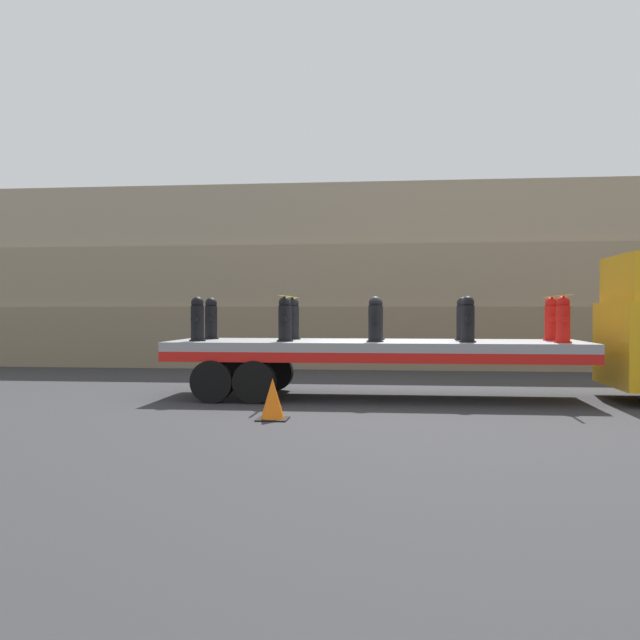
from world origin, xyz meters
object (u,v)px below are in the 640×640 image
object	(u,v)px
fire_hydrant_black_near_0	(197,319)
fire_hydrant_red_far_4	(551,319)
fire_hydrant_black_far_3	(463,319)
fire_hydrant_black_far_1	(293,319)
fire_hydrant_black_near_1	(285,320)
fire_hydrant_black_far_0	(211,319)
flatbed_trailer	(353,351)
traffic_cone	(273,399)
fire_hydrant_black_near_3	(468,320)
fire_hydrant_black_near_2	(375,320)
fire_hydrant_black_far_2	(377,319)
fire_hydrant_red_near_4	(563,320)

from	to	relation	value
fire_hydrant_black_near_0	fire_hydrant_red_far_4	distance (m)	7.47
fire_hydrant_black_far_3	fire_hydrant_black_far_1	bearing A→B (deg)	180.00
fire_hydrant_black_near_1	fire_hydrant_red_far_4	size ratio (longest dim) A/B	1.00
fire_hydrant_black_near_0	fire_hydrant_black_far_1	world-z (taller)	same
fire_hydrant_black_far_0	fire_hydrant_black_near_1	size ratio (longest dim) A/B	1.00
fire_hydrant_black_far_1	fire_hydrant_black_far_3	bearing A→B (deg)	0.00
flatbed_trailer	traffic_cone	world-z (taller)	flatbed_trailer
fire_hydrant_black_far_1	fire_hydrant_black_near_3	bearing A→B (deg)	-16.38
flatbed_trailer	fire_hydrant_black_far_1	world-z (taller)	fire_hydrant_black_far_1
fire_hydrant_black_near_0	fire_hydrant_black_far_3	world-z (taller)	same
fire_hydrant_black_near_2	flatbed_trailer	bearing A→B (deg)	131.20
fire_hydrant_red_far_4	traffic_cone	world-z (taller)	fire_hydrant_red_far_4
fire_hydrant_black_far_1	fire_hydrant_black_near_2	world-z (taller)	same
fire_hydrant_red_far_4	fire_hydrant_black_near_1	bearing A→B (deg)	-168.91
fire_hydrant_black_far_2	traffic_cone	distance (m)	4.29
fire_hydrant_black_far_2	flatbed_trailer	bearing A→B (deg)	-131.20
fire_hydrant_black_far_2	fire_hydrant_black_far_0	bearing A→B (deg)	180.00
fire_hydrant_black_far_3	fire_hydrant_black_near_0	bearing A→B (deg)	-168.91
fire_hydrant_black_far_0	fire_hydrant_red_near_4	xyz separation A→B (m)	(7.39, -1.09, 0.00)
fire_hydrant_black_near_1	fire_hydrant_red_near_4	world-z (taller)	same
fire_hydrant_black_far_0	fire_hydrant_red_far_4	bearing A→B (deg)	0.00
fire_hydrant_black_far_2	fire_hydrant_red_near_4	distance (m)	3.85
fire_hydrant_black_far_1	fire_hydrant_black_far_3	distance (m)	3.69
fire_hydrant_black_near_2	fire_hydrant_red_far_4	size ratio (longest dim) A/B	1.00
fire_hydrant_black_far_1	fire_hydrant_black_near_1	bearing A→B (deg)	-90.00
flatbed_trailer	fire_hydrant_black_far_2	xyz separation A→B (m)	(0.48, 0.54, 0.67)
fire_hydrant_black_near_0	fire_hydrant_black_far_2	bearing A→B (deg)	16.38
fire_hydrant_black_far_1	fire_hydrant_black_near_3	xyz separation A→B (m)	(3.69, -1.09, 0.00)
fire_hydrant_black_near_2	traffic_cone	xyz separation A→B (m)	(-1.63, -2.66, -1.31)
fire_hydrant_black_near_1	fire_hydrant_black_far_3	distance (m)	3.85
flatbed_trailer	fire_hydrant_black_far_0	world-z (taller)	fire_hydrant_black_far_0
fire_hydrant_black_near_3	fire_hydrant_red_near_4	distance (m)	1.85
fire_hydrant_black_far_3	fire_hydrant_red_far_4	size ratio (longest dim) A/B	1.00
flatbed_trailer	fire_hydrant_red_near_4	distance (m)	4.26
fire_hydrant_red_near_4	traffic_cone	xyz separation A→B (m)	(-5.32, -2.66, -1.31)
flatbed_trailer	fire_hydrant_black_near_1	world-z (taller)	fire_hydrant_black_near_1
flatbed_trailer	traffic_cone	size ratio (longest dim) A/B	12.25
fire_hydrant_black_near_3	traffic_cone	distance (m)	4.57
fire_hydrant_black_near_1	fire_hydrant_black_far_3	xyz separation A→B (m)	(3.69, 1.09, 0.00)
fire_hydrant_black_near_2	fire_hydrant_black_far_2	bearing A→B (deg)	90.00
fire_hydrant_black_near_0	fire_hydrant_black_far_0	distance (m)	1.09
fire_hydrant_black_near_1	fire_hydrant_red_near_4	size ratio (longest dim) A/B	1.00
fire_hydrant_black_near_0	fire_hydrant_black_far_1	xyz separation A→B (m)	(1.85, 1.09, 0.00)
flatbed_trailer	fire_hydrant_black_near_2	distance (m)	0.99
fire_hydrant_black_far_1	fire_hydrant_black_near_2	bearing A→B (deg)	-30.45
fire_hydrant_black_near_3	fire_hydrant_red_far_4	world-z (taller)	same
flatbed_trailer	fire_hydrant_black_near_0	bearing A→B (deg)	-170.43
fire_hydrant_red_near_4	fire_hydrant_red_far_4	xyz separation A→B (m)	(0.00, 1.09, 0.00)
fire_hydrant_red_far_4	traffic_cone	size ratio (longest dim) A/B	1.32
fire_hydrant_black_near_0	fire_hydrant_black_near_3	world-z (taller)	same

